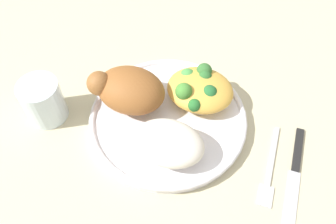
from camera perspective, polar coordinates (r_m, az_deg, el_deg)
name	(u,v)px	position (r m, az deg, el deg)	size (l,w,h in m)	color
ground_plane	(168,122)	(0.59, 0.00, -1.71)	(2.00, 2.00, 0.00)	#C2B994
plate	(168,119)	(0.58, 0.00, -1.12)	(0.26, 0.26, 0.02)	white
roasted_chicken	(128,90)	(0.56, -6.55, 3.67)	(0.12, 0.09, 0.07)	brown
rice_pile	(169,143)	(0.52, 0.12, -5.09)	(0.11, 0.08, 0.05)	white
mac_cheese_with_broccoli	(199,89)	(0.58, 5.16, 3.83)	(0.11, 0.10, 0.05)	gold
fork	(270,169)	(0.56, 16.37, -8.94)	(0.02, 0.14, 0.01)	#B2B2B7
knife	(295,170)	(0.57, 20.14, -8.94)	(0.02, 0.19, 0.01)	black
water_glass	(43,101)	(0.60, -19.75, 1.71)	(0.07, 0.07, 0.08)	silver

